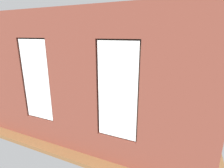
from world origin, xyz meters
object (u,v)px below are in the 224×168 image
object	(u,v)px
remote_black	(132,99)
potted_plant_by_left_couch	(173,98)
potted_plant_mid_room_small	(142,91)
table_plant_small	(116,95)
candle_jar	(120,97)
potted_plant_corner_near_left	(189,86)
tv_flatscreen	(48,87)
potted_plant_foreground_right	(87,77)
media_console	(50,100)
potted_plant_between_couches	(105,114)
couch_left	(182,113)
papasan_chair	(122,87)
coffee_table	(120,100)
potted_plant_corner_far_left	(186,133)
potted_plant_beside_window_right	(26,96)
remote_silver	(122,100)
cup_ceramic	(107,97)
couch_by_window	(65,119)
potted_plant_near_tv	(40,101)

from	to	relation	value
remote_black	potted_plant_by_left_couch	size ratio (longest dim) A/B	0.41
potted_plant_mid_room_small	table_plant_small	bearing A→B (deg)	46.56
remote_black	potted_plant_mid_room_small	world-z (taller)	potted_plant_mid_room_small
candle_jar	potted_plant_corner_near_left	size ratio (longest dim) A/B	0.11
tv_flatscreen	potted_plant_foreground_right	distance (m)	2.39
candle_jar	potted_plant_foreground_right	bearing A→B (deg)	-33.26
potted_plant_mid_room_small	media_console	bearing A→B (deg)	27.68
potted_plant_between_couches	potted_plant_corner_near_left	size ratio (longest dim) A/B	1.11
potted_plant_foreground_right	couch_left	bearing A→B (deg)	159.54
remote_black	papasan_chair	size ratio (longest dim) A/B	0.16
coffee_table	potted_plant_corner_far_left	size ratio (longest dim) A/B	1.27
tv_flatscreen	potted_plant_beside_window_right	xyz separation A→B (m)	(-0.35, 1.32, 0.12)
couch_left	potted_plant_beside_window_right	size ratio (longest dim) A/B	1.52
candle_jar	papasan_chair	bearing A→B (deg)	-71.22
coffee_table	potted_plant_beside_window_right	size ratio (longest dim) A/B	1.15
remote_silver	potted_plant_mid_room_small	xyz separation A→B (m)	(-0.47, -1.06, 0.08)
coffee_table	tv_flatscreen	size ratio (longest dim) A/B	1.71
candle_jar	potted_plant_foreground_right	world-z (taller)	potted_plant_foreground_right
media_console	potted_plant_corner_near_left	size ratio (longest dim) A/B	0.85
potted_plant_foreground_right	remote_silver	bearing A→B (deg)	145.97
cup_ceramic	candle_jar	world-z (taller)	candle_jar
remote_black	potted_plant_mid_room_small	distance (m)	0.81
coffee_table	remote_black	distance (m)	0.46
candle_jar	potted_plant_corner_far_left	xyz separation A→B (m)	(-2.33, 2.11, 0.27)
media_console	potted_plant_foreground_right	size ratio (longest dim) A/B	0.87
papasan_chair	tv_flatscreen	bearing A→B (deg)	43.86
candle_jar	potted_plant_beside_window_right	distance (m)	3.19
potted_plant_foreground_right	potted_plant_between_couches	world-z (taller)	potted_plant_between_couches
remote_black	potted_plant_corner_near_left	bearing A→B (deg)	79.08
remote_silver	remote_black	world-z (taller)	same
table_plant_small	remote_black	distance (m)	0.64
couch_by_window	potted_plant_beside_window_right	bearing A→B (deg)	4.10
couch_by_window	potted_plant_corner_near_left	distance (m)	4.92
cup_ceramic	potted_plant_mid_room_small	size ratio (longest dim) A/B	0.10
potted_plant_between_couches	couch_by_window	bearing A→B (deg)	2.65
remote_black	media_console	distance (m)	3.28
tv_flatscreen	potted_plant_by_left_couch	world-z (taller)	tv_flatscreen
coffee_table	potted_plant_corner_near_left	bearing A→B (deg)	-145.12
remote_silver	tv_flatscreen	distance (m)	2.92
media_console	couch_left	bearing A→B (deg)	-172.33
remote_black	potted_plant_near_tv	size ratio (longest dim) A/B	0.19
potted_plant_near_tv	potted_plant_by_left_couch	bearing A→B (deg)	-141.93
couch_by_window	table_plant_small	bearing A→B (deg)	-109.72
remote_silver	potted_plant_corner_near_left	world-z (taller)	potted_plant_corner_near_left
potted_plant_near_tv	potted_plant_between_couches	world-z (taller)	potted_plant_between_couches
cup_ceramic	remote_silver	bearing A→B (deg)	180.00
table_plant_small	couch_left	bearing A→B (deg)	174.28
candle_jar	media_console	distance (m)	2.83
couch_by_window	potted_plant_by_left_couch	bearing A→B (deg)	-129.34
potted_plant_near_tv	couch_left	bearing A→B (deg)	-159.52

